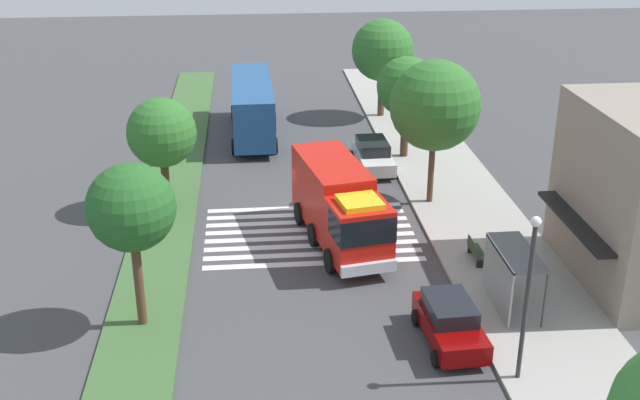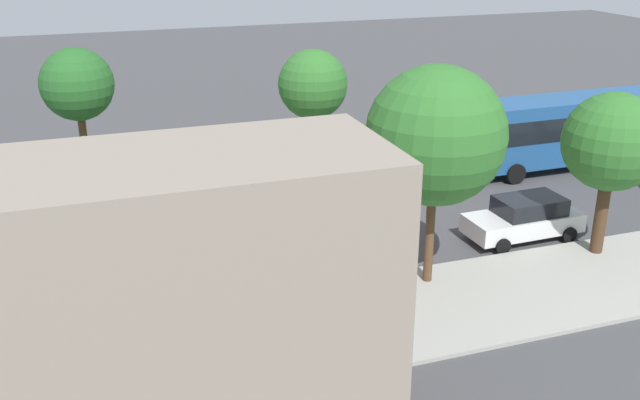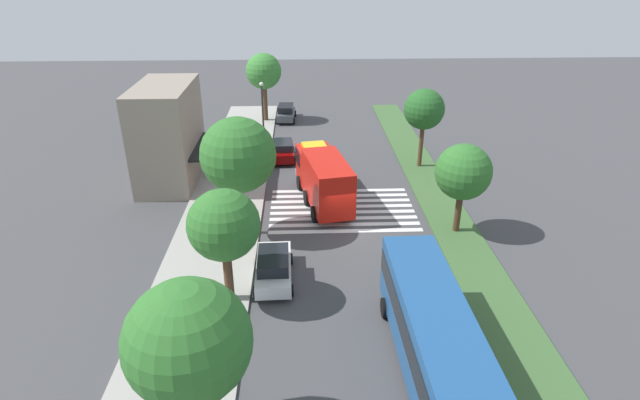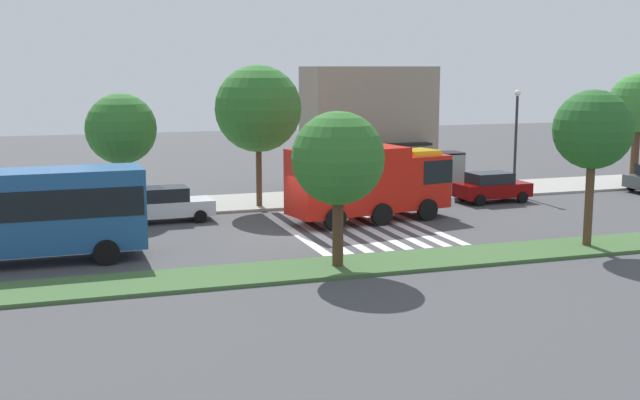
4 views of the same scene
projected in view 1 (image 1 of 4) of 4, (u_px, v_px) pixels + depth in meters
ground_plane at (305, 209)px, 40.69m from camera, size 120.00×120.00×0.00m
sidewalk at (461, 202)px, 41.38m from camera, size 60.00×5.41×0.14m
median_strip at (167, 213)px, 40.05m from camera, size 60.00×3.00×0.14m
crosswalk at (310, 233)px, 37.95m from camera, size 6.75×10.15×0.01m
fire_truck at (340, 205)px, 36.05m from camera, size 8.79×4.01×3.71m
parked_car_west at (373, 155)px, 45.78m from camera, size 4.71×2.20×1.73m
parked_car_mid at (450, 322)px, 28.92m from camera, size 4.29×2.22×1.70m
transit_bus at (252, 104)px, 51.15m from camera, size 10.75×2.97×3.66m
bus_stop_shelter at (507, 267)px, 30.74m from camera, size 3.50×1.40×2.46m
bench_near_shelter at (476, 251)px, 34.91m from camera, size 1.60×0.50×0.90m
street_lamp at (528, 286)px, 25.59m from camera, size 0.36×0.36×6.11m
storefront_building at (634, 198)px, 32.29m from camera, size 8.11×4.86×7.62m
sidewalk_tree_far_west at (383, 51)px, 53.95m from camera, size 4.31×4.31×6.84m
sidewalk_tree_west at (407, 87)px, 46.18m from camera, size 3.60×3.60×6.15m
sidewalk_tree_center at (435, 106)px, 39.27m from camera, size 4.64×4.64×7.57m
median_tree_far_west at (162, 133)px, 38.90m from camera, size 3.51×3.51×5.85m
median_tree_west at (131, 208)px, 28.33m from camera, size 3.30×3.30×6.54m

